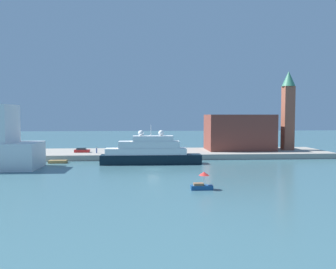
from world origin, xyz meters
name	(u,v)px	position (x,y,z in m)	size (l,w,h in m)	color
ground	(154,169)	(0.00, 0.00, 0.00)	(400.00, 400.00, 0.00)	#3D6670
quay_dock	(152,154)	(0.00, 26.44, 0.80)	(110.00, 20.87, 1.59)	gray
large_yacht	(150,153)	(-0.80, 9.10, 2.99)	(26.34, 4.36, 10.20)	black
small_motorboat	(202,183)	(7.82, -22.43, 1.16)	(3.80, 1.80, 3.11)	navy
work_barge	(58,162)	(-25.41, 12.57, 0.38)	(4.80, 1.99, 0.76)	olive
harbor_building	(239,132)	(28.52, 28.66, 7.32)	(21.03, 12.81, 11.46)	brown
bell_tower	(288,107)	(44.14, 27.26, 15.49)	(4.28, 4.28, 25.41)	#93513D
parked_car	(82,150)	(-21.12, 24.05, 2.19)	(4.54, 1.83, 1.38)	#B21E1E
person_figure	(97,150)	(-16.43, 21.92, 2.40)	(0.36, 0.36, 1.73)	#334C8C
mooring_bollard	(171,153)	(5.47, 17.78, 1.93)	(0.56, 0.56, 0.68)	black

